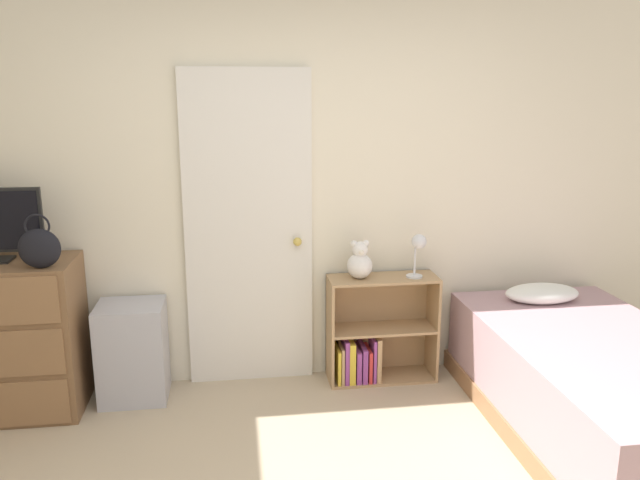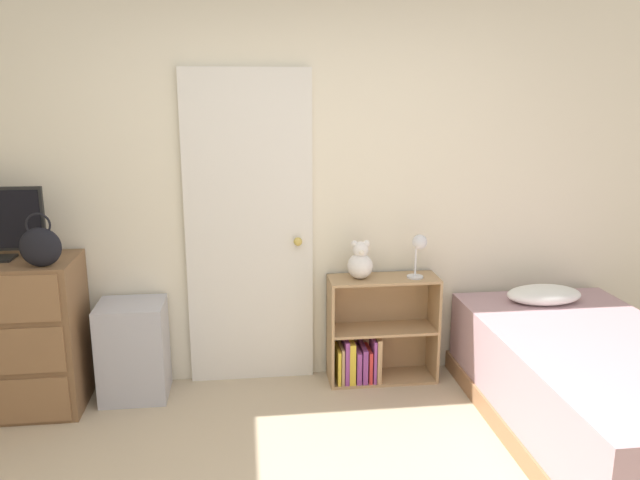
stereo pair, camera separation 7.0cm
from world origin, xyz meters
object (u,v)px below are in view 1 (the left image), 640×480
Objects in this scene: dresser at (3,339)px; bed at (598,388)px; bookshelf at (372,339)px; handbag at (39,248)px; storage_bin at (133,352)px; teddy_bear at (360,262)px; desk_lamp at (418,247)px.

dresser is 0.47× the size of bed.
bookshelf reaches higher than bed.
handbag reaches higher than storage_bin.
teddy_bear is 0.87× the size of desk_lamp.
teddy_bear is at bearing 8.25° from handbag.
handbag is 3.21m from bed.
bookshelf is at bearing 142.20° from bed.
dresser is 0.74m from storage_bin.
teddy_bear is (2.17, 0.11, 0.36)m from dresser.
teddy_bear reaches higher than storage_bin.
teddy_bear is at bearing 1.72° from storage_bin.
teddy_bear is at bearing -175.19° from bookshelf.
desk_lamp is (0.28, -0.05, 0.64)m from bookshelf.
storage_bin is 2.76m from bed.
bookshelf is (2.27, 0.12, -0.19)m from dresser.
storage_bin is 0.31× the size of bed.
desk_lamp is at bearing -9.28° from bookshelf.
handbag reaches higher than dresser.
desk_lamp is 1.32m from bed.
teddy_bear is (1.45, 0.04, 0.51)m from storage_bin.
dresser reaches higher than bed.
teddy_bear is 0.39m from desk_lamp.
dresser is 3.45m from bed.
desk_lamp is at bearing -5.81° from teddy_bear.
desk_lamp is (0.38, -0.04, 0.10)m from teddy_bear.
bed is (1.20, -0.85, -0.54)m from teddy_bear.
handbag is 0.16× the size of bed.
bookshelf is at bearing 3.06° from dresser.
handbag is 2.26m from desk_lamp.
storage_bin is at bearing -178.10° from bookshelf.
dresser is at bearing 152.74° from handbag.
teddy_bear is at bearing 174.19° from desk_lamp.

